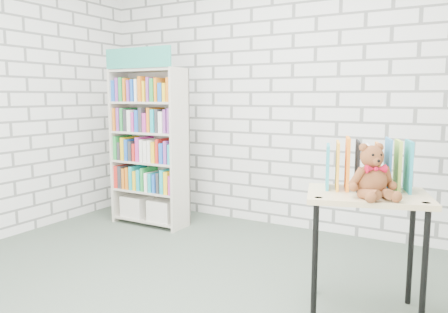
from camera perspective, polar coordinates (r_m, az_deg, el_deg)
The scene contains 6 objects.
ground at distance 3.05m, azimuth -5.83°, elevation -18.55°, with size 4.50×4.50×0.00m, color #475547.
room_shell at distance 2.77m, azimuth -6.36°, elevation 16.70°, with size 4.52×4.02×2.81m.
bookshelf at distance 4.65m, azimuth -9.71°, elevation 1.36°, with size 0.82×0.32×1.84m.
display_table at distance 2.83m, azimuth 18.18°, elevation -6.71°, with size 0.83×0.68×0.77m.
table_books at distance 2.89m, azimuth 18.18°, elevation -1.20°, with size 0.54×0.36×0.30m.
teddy_bear at distance 2.68m, azimuth 18.82°, elevation -2.41°, with size 0.31×0.30×0.32m.
Camera 1 is at (1.59, -2.22, 1.36)m, focal length 35.00 mm.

